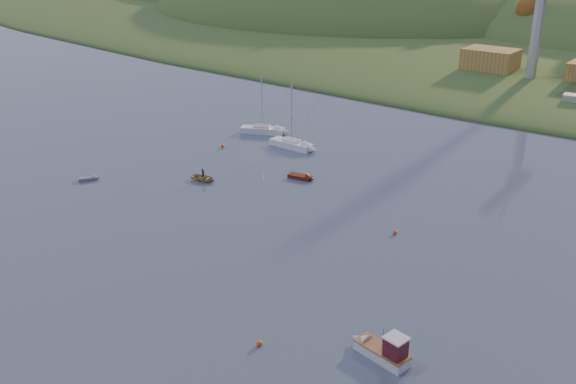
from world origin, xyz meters
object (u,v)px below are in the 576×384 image
Objects in this scene: grey_dinghy at (92,178)px; sailboat_far at (292,143)px; red_tender at (305,178)px; fishing_boat at (379,348)px; sailboat_near at (262,129)px; canoe at (203,178)px.

sailboat_far is at bearing 9.20° from grey_dinghy.
red_tender is 1.38× the size of grey_dinghy.
sailboat_far is (-37.39, 37.57, -0.11)m from fishing_boat.
grey_dinghy is (-50.73, 9.99, -0.57)m from fishing_boat.
fishing_boat is 61.28m from sailboat_near.
sailboat_far is at bearing -45.21° from sailboat_near.
grey_dinghy is (-4.86, -30.64, -0.46)m from sailboat_near.
sailboat_near is (-45.87, 40.63, -0.11)m from fishing_boat.
fishing_boat reaches higher than grey_dinghy.
red_tender is (9.70, -9.78, -0.40)m from sailboat_far.
fishing_boat is 53.00m from sailboat_far.
sailboat_near is at bearing 10.59° from canoe.
sailboat_far is 30.64m from grey_dinghy.
red_tender is (10.67, 8.78, -0.11)m from canoe.
red_tender is at bearing -17.30° from grey_dinghy.
grey_dinghy is at bearing -0.50° from fishing_boat.
sailboat_near is 9.02m from sailboat_far.
sailboat_near is at bearing 26.01° from grey_dinghy.
red_tender is at bearing -34.46° from fishing_boat.
red_tender is at bearing -45.31° from sailboat_far.
sailboat_far is (8.48, -3.06, 0.01)m from sailboat_near.
grey_dinghy is (-13.34, -27.58, -0.46)m from sailboat_far.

